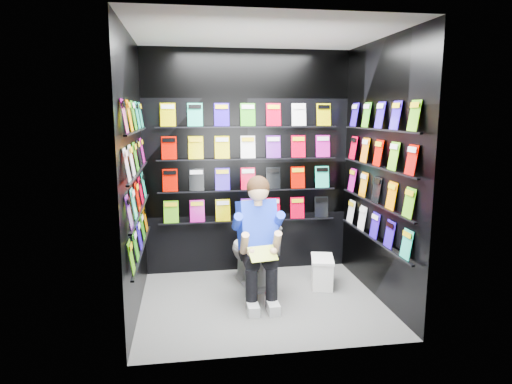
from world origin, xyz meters
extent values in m
plane|color=#5B5B59|center=(0.00, 0.00, 0.00)|extent=(2.40, 2.40, 0.00)
plane|color=white|center=(0.00, 0.00, 2.60)|extent=(2.40, 2.40, 0.00)
cube|color=black|center=(0.00, 1.00, 1.30)|extent=(2.40, 0.04, 2.60)
cube|color=black|center=(0.00, -1.00, 1.30)|extent=(2.40, 0.04, 2.60)
cube|color=black|center=(-1.20, 0.00, 1.30)|extent=(0.04, 2.00, 2.60)
cube|color=black|center=(1.20, 0.00, 1.30)|extent=(0.04, 2.00, 2.60)
imported|color=white|center=(-0.03, 0.51, 0.37)|extent=(0.55, 0.82, 0.73)
cube|color=white|center=(0.73, 0.33, 0.15)|extent=(0.30, 0.43, 0.29)
cube|color=white|center=(0.73, 0.33, 0.31)|extent=(0.33, 0.45, 0.03)
cube|color=green|center=(-0.03, -0.22, 0.58)|extent=(0.29, 0.20, 0.11)
camera|label=1|loc=(-0.73, -4.27, 1.89)|focal=32.00mm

